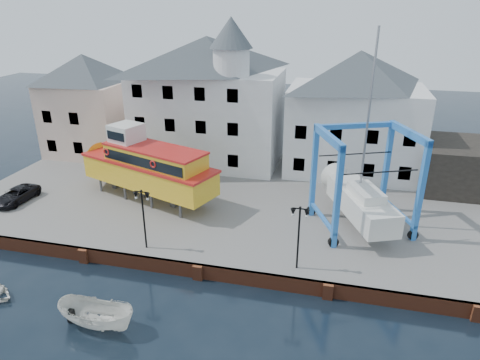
# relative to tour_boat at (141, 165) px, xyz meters

# --- Properties ---
(ground) EXTENTS (140.00, 140.00, 0.00)m
(ground) POSITION_rel_tour_boat_xyz_m (7.70, -8.55, -3.85)
(ground) COLOR black
(ground) RESTS_ON ground
(hardstanding) EXTENTS (44.00, 22.00, 1.00)m
(hardstanding) POSITION_rel_tour_boat_xyz_m (7.70, 2.45, -3.35)
(hardstanding) COLOR slate
(hardstanding) RESTS_ON ground
(quay_wall) EXTENTS (44.00, 0.47, 1.00)m
(quay_wall) POSITION_rel_tour_boat_xyz_m (7.70, -8.44, -3.35)
(quay_wall) COLOR brown
(quay_wall) RESTS_ON ground
(building_pink) EXTENTS (8.00, 7.00, 10.30)m
(building_pink) POSITION_rel_tour_boat_xyz_m (-10.31, 9.45, 2.30)
(building_pink) COLOR beige
(building_pink) RESTS_ON hardstanding
(building_white_main) EXTENTS (14.00, 8.30, 14.00)m
(building_white_main) POSITION_rel_tour_boat_xyz_m (2.83, 9.84, 3.49)
(building_white_main) COLOR silver
(building_white_main) RESTS_ON hardstanding
(building_white_right) EXTENTS (12.00, 8.00, 11.20)m
(building_white_right) POSITION_rel_tour_boat_xyz_m (16.70, 10.45, 2.74)
(building_white_right) COLOR silver
(building_white_right) RESTS_ON hardstanding
(shed_dark) EXTENTS (8.00, 7.00, 4.00)m
(shed_dark) POSITION_rel_tour_boat_xyz_m (26.70, 8.45, -0.85)
(shed_dark) COLOR black
(shed_dark) RESTS_ON hardstanding
(lamp_post_left) EXTENTS (1.12, 0.32, 4.20)m
(lamp_post_left) POSITION_rel_tour_boat_xyz_m (3.70, -7.35, 0.32)
(lamp_post_left) COLOR black
(lamp_post_left) RESTS_ON hardstanding
(lamp_post_right) EXTENTS (1.12, 0.32, 4.20)m
(lamp_post_right) POSITION_rel_tour_boat_xyz_m (13.70, -7.35, 0.32)
(lamp_post_right) COLOR black
(lamp_post_right) RESTS_ON hardstanding
(tour_boat) EXTENTS (14.20, 7.78, 6.05)m
(tour_boat) POSITION_rel_tour_boat_xyz_m (0.00, 0.00, 0.00)
(tour_boat) COLOR #59595E
(tour_boat) RESTS_ON hardstanding
(travel_lift) EXTENTS (7.86, 9.30, 13.77)m
(travel_lift) POSITION_rel_tour_boat_xyz_m (17.15, -0.28, -0.56)
(travel_lift) COLOR blue
(travel_lift) RESTS_ON hardstanding
(van) EXTENTS (2.05, 4.15, 1.13)m
(van) POSITION_rel_tour_boat_xyz_m (-9.64, -3.32, -2.29)
(van) COLOR black
(van) RESTS_ON hardstanding
(motorboat_a) EXTENTS (4.59, 1.95, 1.74)m
(motorboat_a) POSITION_rel_tour_boat_xyz_m (3.87, -13.89, -3.85)
(motorboat_a) COLOR white
(motorboat_a) RESTS_ON ground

